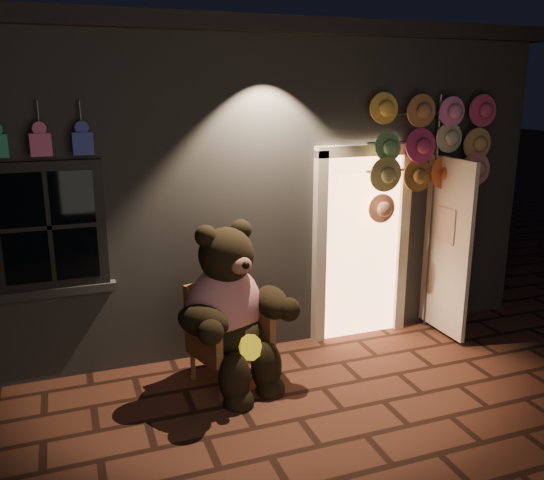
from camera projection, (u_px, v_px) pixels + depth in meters
ground at (300, 419)px, 4.99m from camera, size 60.00×60.00×0.00m
shop_building at (192, 164)px, 8.17m from camera, size 7.30×5.95×3.51m
wicker_armchair at (225, 332)px, 5.58m from camera, size 0.80×0.77×0.97m
teddy_bear at (231, 312)px, 5.41m from camera, size 1.17×1.07×1.68m
hat_rack at (430, 149)px, 6.29m from camera, size 1.55×0.22×2.74m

